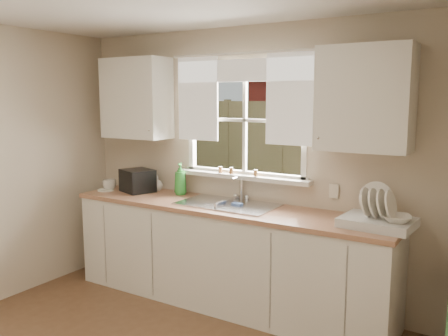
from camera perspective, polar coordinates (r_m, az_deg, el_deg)
The scene contains 19 objects.
room_walls at distance 2.85m, azimuth -18.54°, elevation -4.60°, with size 3.62×4.02×2.50m.
window at distance 4.40m, azimuth 2.41°, elevation 3.61°, with size 1.38×0.16×1.06m.
curtains at distance 4.34m, azimuth 2.11°, elevation 9.46°, with size 1.50×0.03×0.81m.
base_cabinets at distance 4.35m, azimuth 0.21°, elevation -10.63°, with size 3.00×0.62×0.87m, color white.
countertop at distance 4.22m, azimuth 0.21°, elevation -4.79°, with size 3.04×0.65×0.04m, color #AB7655.
upper_cabinet_left at distance 4.92m, azimuth -10.49°, elevation 8.24°, with size 0.70×0.33×0.80m, color white.
upper_cabinet_right at distance 3.78m, azimuth 16.60°, elevation 7.99°, with size 0.70×0.33×0.80m, color white.
wall_outlet at distance 4.09m, azimuth 13.08°, elevation -2.72°, with size 0.08×0.01×0.12m, color beige.
sill_jars at distance 4.41m, azimuth 1.39°, elevation -0.37°, with size 0.42×0.04×0.06m.
backyard at distance 10.48m, azimuth 23.76°, elevation 16.58°, with size 20.00×10.00×6.13m.
sink at distance 4.26m, azimuth 0.44°, elevation -5.38°, with size 0.88×0.52×0.40m.
dish_rack at distance 3.70m, azimuth 18.00°, elevation -5.75°, with size 0.54×0.42×0.32m.
bowl at distance 3.61m, azimuth 20.02°, elevation -5.73°, with size 0.21×0.21×0.05m, color silver.
soap_bottle_a at distance 4.68m, azimuth -5.27°, elevation -1.31°, with size 0.12×0.12×0.31m, color green.
soap_bottle_b at distance 5.04m, azimuth -9.81°, elevation -1.50°, with size 0.08×0.08×0.17m, color #2E50AD.
soap_bottle_c at distance 4.91m, azimuth -8.12°, elevation -1.80°, with size 0.13×0.13×0.16m, color beige.
saucer at distance 5.02m, azimuth -14.04°, elevation -2.60°, with size 0.17×0.17×0.01m, color white.
cup at distance 5.05m, azimuth -13.62°, elevation -1.97°, with size 0.14×0.14×0.11m, color beige.
black_appliance at distance 4.88m, azimuth -10.36°, elevation -1.50°, with size 0.31×0.27×0.23m, color black.
Camera 1 is at (2.15, -1.82, 1.86)m, focal length 38.00 mm.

